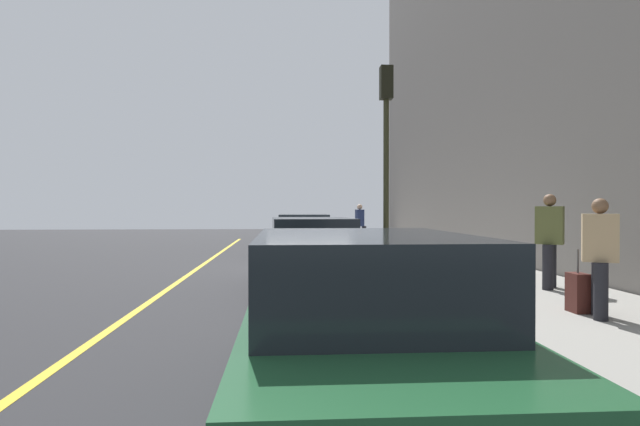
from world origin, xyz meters
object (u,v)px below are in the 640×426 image
at_px(parked_car_green, 359,326).
at_px(pedestrian_tan_coat, 600,254).
at_px(parked_car_charcoal, 303,237).
at_px(pedestrian_olive_coat, 550,238).
at_px(traffic_light_pole, 386,137).
at_px(pedestrian_navy_coat, 360,223).
at_px(rolling_suitcase, 578,292).
at_px(parked_car_black, 311,254).

height_order(parked_car_green, pedestrian_tan_coat, pedestrian_tan_coat).
distance_m(parked_car_charcoal, pedestrian_olive_coat, 8.94).
distance_m(pedestrian_olive_coat, traffic_light_pole, 3.84).
height_order(parked_car_charcoal, pedestrian_navy_coat, pedestrian_navy_coat).
relative_size(parked_car_green, traffic_light_pole, 1.00).
bearing_deg(traffic_light_pole, pedestrian_navy_coat, -5.35).
height_order(pedestrian_tan_coat, pedestrian_olive_coat, pedestrian_olive_coat).
distance_m(parked_car_charcoal, pedestrian_navy_coat, 4.89).
distance_m(parked_car_green, traffic_light_pole, 7.42).
relative_size(parked_car_charcoal, pedestrian_navy_coat, 2.66).
relative_size(pedestrian_navy_coat, pedestrian_tan_coat, 1.02).
bearing_deg(pedestrian_navy_coat, rolling_suitcase, -175.08).
bearing_deg(parked_car_black, rolling_suitcase, -131.90).
bearing_deg(pedestrian_olive_coat, parked_car_charcoal, 30.25).
bearing_deg(pedestrian_olive_coat, parked_car_green, 141.03).
bearing_deg(parked_car_green, parked_car_charcoal, -0.24).
bearing_deg(traffic_light_pole, pedestrian_tan_coat, -149.21).
distance_m(parked_car_black, parked_car_charcoal, 6.57).
bearing_deg(parked_car_charcoal, pedestrian_tan_coat, -159.82).
relative_size(pedestrian_olive_coat, traffic_light_pole, 0.40).
bearing_deg(parked_car_charcoal, rolling_suitcase, -159.51).
bearing_deg(traffic_light_pole, parked_car_black, 91.49).
xyz_separation_m(parked_car_charcoal, pedestrian_olive_coat, (-7.72, -4.50, 0.37)).
relative_size(parked_car_charcoal, traffic_light_pole, 1.01).
xyz_separation_m(parked_car_black, traffic_light_pole, (0.04, -1.60, 2.47)).
xyz_separation_m(pedestrian_navy_coat, rolling_suitcase, (-14.19, -1.22, -0.63)).
bearing_deg(parked_car_black, parked_car_green, -179.72).
distance_m(pedestrian_tan_coat, traffic_light_pole, 5.01).
relative_size(parked_car_charcoal, pedestrian_tan_coat, 2.70).
relative_size(parked_car_charcoal, pedestrian_olive_coat, 2.51).
bearing_deg(parked_car_black, pedestrian_olive_coat, -104.05).
height_order(parked_car_black, traffic_light_pole, traffic_light_pole).
xyz_separation_m(parked_car_green, parked_car_black, (6.78, 0.03, 0.00)).
xyz_separation_m(parked_car_black, pedestrian_olive_coat, (-1.15, -4.59, 0.37)).
bearing_deg(pedestrian_tan_coat, parked_car_black, 45.56).
distance_m(parked_car_charcoal, rolling_suitcase, 10.68).
bearing_deg(parked_car_black, parked_car_charcoal, -0.77).
distance_m(parked_car_green, parked_car_black, 6.78).
bearing_deg(parked_car_charcoal, parked_car_green, 179.76).
distance_m(pedestrian_navy_coat, pedestrian_olive_coat, 12.06).
distance_m(pedestrian_navy_coat, traffic_light_pole, 10.97).
bearing_deg(parked_car_charcoal, parked_car_black, 179.23).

